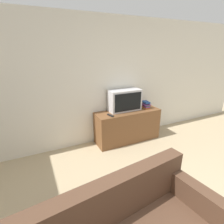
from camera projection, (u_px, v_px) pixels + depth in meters
wall_back at (91, 84)px, 3.55m from camera, size 9.00×0.06×2.60m
tv_stand at (127, 126)px, 3.92m from camera, size 1.45×0.48×0.70m
television at (125, 100)px, 3.77m from camera, size 0.70×0.32×0.46m
book_stack at (146, 105)px, 3.96m from camera, size 0.17×0.21×0.16m
remote_on_stand at (110, 115)px, 3.51m from camera, size 0.08×0.18×0.02m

